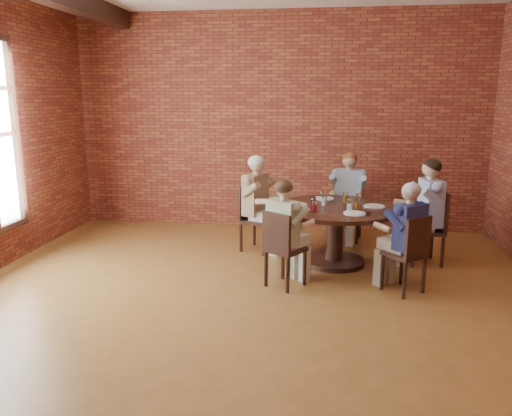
# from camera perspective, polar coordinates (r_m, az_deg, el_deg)

# --- Properties ---
(floor) EXTENTS (7.00, 7.00, 0.00)m
(floor) POSITION_cam_1_polar(r_m,az_deg,el_deg) (5.00, -1.32, -12.24)
(floor) COLOR #97612E
(floor) RESTS_ON ground
(wall_back) EXTENTS (7.00, 0.00, 7.00)m
(wall_back) POSITION_cam_1_polar(r_m,az_deg,el_deg) (8.02, 2.50, 9.76)
(wall_back) COLOR brown
(wall_back) RESTS_ON ground
(wall_front) EXTENTS (7.00, 0.00, 7.00)m
(wall_front) POSITION_cam_1_polar(r_m,az_deg,el_deg) (1.27, -26.85, -7.31)
(wall_front) COLOR brown
(wall_front) RESTS_ON ground
(dining_table) EXTENTS (1.54, 1.54, 0.75)m
(dining_table) POSITION_cam_1_polar(r_m,az_deg,el_deg) (6.39, 9.04, -1.78)
(dining_table) COLOR black
(dining_table) RESTS_ON floor
(chair_a) EXTENTS (0.49, 0.49, 0.95)m
(chair_a) POSITION_cam_1_polar(r_m,az_deg,el_deg) (6.71, 19.37, -1.80)
(chair_a) COLOR black
(chair_a) RESTS_ON floor
(diner_a) EXTENTS (0.73, 0.63, 1.35)m
(diner_a) POSITION_cam_1_polar(r_m,az_deg,el_deg) (6.65, 18.76, -0.46)
(diner_a) COLOR #364E8C
(diner_a) RESTS_ON floor
(chair_b) EXTENTS (0.48, 0.48, 0.92)m
(chair_b) POSITION_cam_1_polar(r_m,az_deg,el_deg) (7.58, 10.49, 0.22)
(chair_b) COLOR black
(chair_b) RESTS_ON floor
(diner_b) EXTENTS (0.61, 0.71, 1.30)m
(diner_b) POSITION_cam_1_polar(r_m,az_deg,el_deg) (7.47, 10.45, 1.21)
(diner_b) COLOR #889FAE
(diner_b) RESTS_ON floor
(chair_c) EXTENTS (0.55, 0.55, 0.93)m
(chair_c) POSITION_cam_1_polar(r_m,az_deg,el_deg) (6.91, -0.27, -0.72)
(chair_c) COLOR black
(chair_c) RESTS_ON floor
(diner_c) EXTENTS (0.79, 0.73, 1.32)m
(diner_c) POSITION_cam_1_polar(r_m,az_deg,el_deg) (6.83, 0.33, 0.45)
(diner_c) COLOR brown
(diner_c) RESTS_ON floor
(chair_d) EXTENTS (0.51, 0.51, 0.87)m
(chair_d) POSITION_cam_1_polar(r_m,az_deg,el_deg) (5.54, 2.95, -4.41)
(chair_d) COLOR black
(chair_d) RESTS_ON floor
(diner_d) EXTENTS (0.69, 0.72, 1.22)m
(diner_d) POSITION_cam_1_polar(r_m,az_deg,el_deg) (5.56, 3.41, -2.98)
(diner_d) COLOR #B4A58D
(diner_d) RESTS_ON floor
(chair_e) EXTENTS (0.52, 0.52, 0.87)m
(chair_e) POSITION_cam_1_polar(r_m,az_deg,el_deg) (5.61, 17.15, -4.76)
(chair_e) COLOR black
(chair_e) RESTS_ON floor
(diner_e) EXTENTS (0.72, 0.73, 1.22)m
(diner_e) POSITION_cam_1_polar(r_m,az_deg,el_deg) (5.62, 16.70, -3.33)
(diner_e) COLOR navy
(diner_e) RESTS_ON floor
(plate_a) EXTENTS (0.26, 0.26, 0.01)m
(plate_a) POSITION_cam_1_polar(r_m,az_deg,el_deg) (6.43, 13.37, 0.21)
(plate_a) COLOR white
(plate_a) RESTS_ON dining_table
(plate_b) EXTENTS (0.26, 0.26, 0.01)m
(plate_b) POSITION_cam_1_polar(r_m,az_deg,el_deg) (6.79, 7.81, 1.11)
(plate_b) COLOR white
(plate_b) RESTS_ON dining_table
(plate_c) EXTENTS (0.26, 0.26, 0.01)m
(plate_c) POSITION_cam_1_polar(r_m,az_deg,el_deg) (6.38, 4.72, 0.42)
(plate_c) COLOR white
(plate_c) RESTS_ON dining_table
(plate_d) EXTENTS (0.26, 0.26, 0.01)m
(plate_d) POSITION_cam_1_polar(r_m,az_deg,el_deg) (5.98, 11.19, -0.60)
(plate_d) COLOR white
(plate_d) RESTS_ON dining_table
(glass_a) EXTENTS (0.07, 0.07, 0.14)m
(glass_a) POSITION_cam_1_polar(r_m,az_deg,el_deg) (6.48, 11.61, 0.97)
(glass_a) COLOR white
(glass_a) RESTS_ON dining_table
(glass_b) EXTENTS (0.07, 0.07, 0.14)m
(glass_b) POSITION_cam_1_polar(r_m,az_deg,el_deg) (6.58, 10.20, 1.21)
(glass_b) COLOR white
(glass_b) RESTS_ON dining_table
(glass_c) EXTENTS (0.07, 0.07, 0.14)m
(glass_c) POSITION_cam_1_polar(r_m,az_deg,el_deg) (6.61, 7.59, 1.35)
(glass_c) COLOR white
(glass_c) RESTS_ON dining_table
(glass_d) EXTENTS (0.07, 0.07, 0.14)m
(glass_d) POSITION_cam_1_polar(r_m,az_deg,el_deg) (6.38, 7.82, 0.92)
(glass_d) COLOR white
(glass_d) RESTS_ON dining_table
(glass_e) EXTENTS (0.07, 0.07, 0.14)m
(glass_e) POSITION_cam_1_polar(r_m,az_deg,el_deg) (6.16, 6.58, 0.53)
(glass_e) COLOR white
(glass_e) RESTS_ON dining_table
(glass_f) EXTENTS (0.07, 0.07, 0.14)m
(glass_f) POSITION_cam_1_polar(r_m,az_deg,el_deg) (6.01, 6.62, 0.24)
(glass_f) COLOR white
(glass_f) RESTS_ON dining_table
(glass_g) EXTENTS (0.07, 0.07, 0.14)m
(glass_g) POSITION_cam_1_polar(r_m,az_deg,el_deg) (6.11, 10.67, 0.31)
(glass_g) COLOR white
(glass_g) RESTS_ON dining_table
(glass_h) EXTENTS (0.07, 0.07, 0.14)m
(glass_h) POSITION_cam_1_polar(r_m,az_deg,el_deg) (6.24, 11.48, 0.52)
(glass_h) COLOR white
(glass_h) RESTS_ON dining_table
(smartphone) EXTENTS (0.10, 0.16, 0.01)m
(smartphone) POSITION_cam_1_polar(r_m,az_deg,el_deg) (6.04, 12.67, -0.56)
(smartphone) COLOR black
(smartphone) RESTS_ON dining_table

